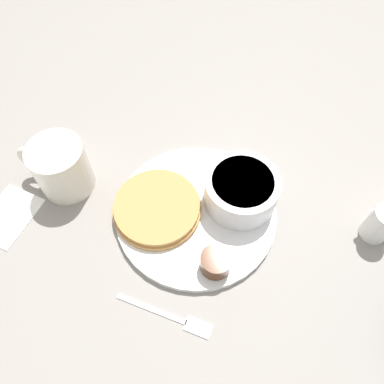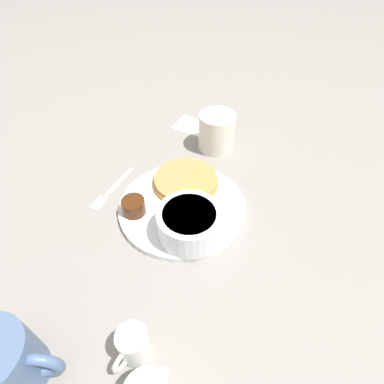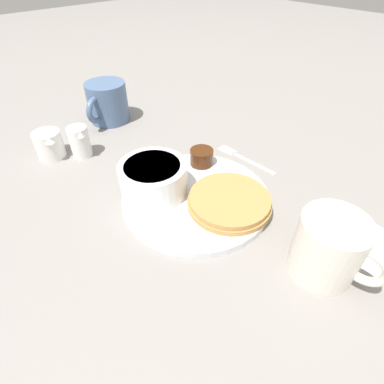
% 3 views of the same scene
% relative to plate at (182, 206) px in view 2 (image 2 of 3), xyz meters
% --- Properties ---
extents(ground_plane, '(4.00, 4.00, 0.00)m').
position_rel_plate_xyz_m(ground_plane, '(0.00, 0.00, -0.01)').
color(ground_plane, gray).
extents(plate, '(0.26, 0.26, 0.01)m').
position_rel_plate_xyz_m(plate, '(0.00, 0.00, 0.00)').
color(plate, white).
rests_on(plate, ground_plane).
extents(pancake_stack, '(0.14, 0.14, 0.02)m').
position_rel_plate_xyz_m(pancake_stack, '(-0.02, 0.06, 0.01)').
color(pancake_stack, '#B78447').
rests_on(pancake_stack, plate).
extents(bowl, '(0.11, 0.11, 0.06)m').
position_rel_plate_xyz_m(bowl, '(0.05, -0.06, 0.04)').
color(bowl, white).
rests_on(bowl, plate).
extents(syrup_cup, '(0.05, 0.05, 0.03)m').
position_rel_plate_xyz_m(syrup_cup, '(-0.07, -0.06, 0.02)').
color(syrup_cup, '#47230F').
rests_on(syrup_cup, plate).
extents(butter_ramekin, '(0.05, 0.05, 0.05)m').
position_rel_plate_xyz_m(butter_ramekin, '(0.05, -0.08, 0.02)').
color(butter_ramekin, white).
rests_on(butter_ramekin, plate).
extents(coffee_mug, '(0.09, 0.12, 0.09)m').
position_rel_plate_xyz_m(coffee_mug, '(-0.03, 0.22, 0.04)').
color(coffee_mug, silver).
rests_on(coffee_mug, ground_plane).
extents(creamer_pitcher_near, '(0.04, 0.06, 0.07)m').
position_rel_plate_xyz_m(creamer_pitcher_near, '(0.08, -0.27, 0.03)').
color(creamer_pitcher_near, white).
rests_on(creamer_pitcher_near, ground_plane).
extents(fork, '(0.02, 0.14, 0.00)m').
position_rel_plate_xyz_m(fork, '(-0.16, -0.04, -0.00)').
color(fork, silver).
rests_on(fork, ground_plane).
extents(napkin, '(0.10, 0.08, 0.00)m').
position_rel_plate_xyz_m(napkin, '(-0.12, 0.28, -0.00)').
color(napkin, white).
rests_on(napkin, ground_plane).
extents(second_mug, '(0.12, 0.10, 0.09)m').
position_rel_plate_xyz_m(second_mug, '(-0.05, -0.37, 0.04)').
color(second_mug, slate).
rests_on(second_mug, ground_plane).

